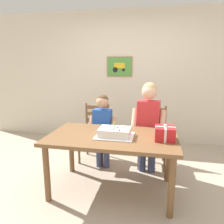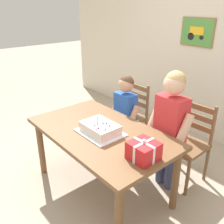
# 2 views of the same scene
# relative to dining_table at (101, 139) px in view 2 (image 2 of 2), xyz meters

# --- Properties ---
(ground_plane) EXTENTS (20.00, 20.00, 0.00)m
(ground_plane) POSITION_rel_dining_table_xyz_m (0.00, 0.00, -0.63)
(ground_plane) COLOR tan
(back_wall) EXTENTS (6.40, 0.11, 2.60)m
(back_wall) POSITION_rel_dining_table_xyz_m (-0.00, 1.95, 0.67)
(back_wall) COLOR beige
(back_wall) RESTS_ON ground
(dining_table) EXTENTS (1.53, 0.88, 0.72)m
(dining_table) POSITION_rel_dining_table_xyz_m (0.00, 0.00, 0.00)
(dining_table) COLOR brown
(dining_table) RESTS_ON ground
(birthday_cake) EXTENTS (0.44, 0.34, 0.19)m
(birthday_cake) POSITION_rel_dining_table_xyz_m (0.04, -0.04, 0.14)
(birthday_cake) COLOR silver
(birthday_cake) RESTS_ON dining_table
(gift_box_red_large) EXTENTS (0.22, 0.22, 0.19)m
(gift_box_red_large) POSITION_rel_dining_table_xyz_m (0.61, -0.03, 0.17)
(gift_box_red_large) COLOR red
(gift_box_red_large) RESTS_ON dining_table
(chair_left) EXTENTS (0.43, 0.43, 0.92)m
(chair_left) POSITION_rel_dining_table_xyz_m (-0.47, 0.84, -0.16)
(chair_left) COLOR brown
(chair_left) RESTS_ON ground
(chair_right) EXTENTS (0.43, 0.43, 0.92)m
(chair_right) POSITION_rel_dining_table_xyz_m (0.47, 0.84, -0.16)
(chair_right) COLOR brown
(chair_right) RESTS_ON ground
(child_older) EXTENTS (0.49, 0.28, 1.31)m
(child_older) POSITION_rel_dining_table_xyz_m (0.40, 0.58, 0.17)
(child_older) COLOR #38426B
(child_older) RESTS_ON ground
(child_younger) EXTENTS (0.41, 0.24, 1.13)m
(child_younger) POSITION_rel_dining_table_xyz_m (-0.27, 0.58, 0.06)
(child_younger) COLOR #38426B
(child_younger) RESTS_ON ground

